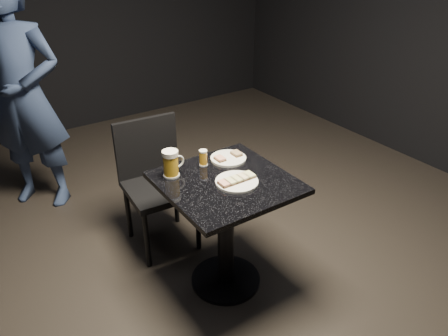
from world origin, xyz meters
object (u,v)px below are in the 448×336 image
Objects in this scene: plate_small at (228,158)px; chair at (155,177)px; beer_mug at (171,163)px; table at (226,216)px; patron at (24,97)px; beer_tumbler at (203,158)px; plate_large at (237,182)px.

chair is (-0.29, 0.45, -0.25)m from plate_small.
beer_mug is at bearing -101.33° from chair.
patron is at bearing 112.70° from table.
beer_tumbler is (0.22, 0.01, -0.03)m from beer_mug.
beer_mug reaches higher than plate_large.
patron is at bearing 118.87° from chair.
beer_tumbler reaches higher than plate_large.
beer_mug is 0.55m from chair.
beer_tumbler reaches higher than table.
table is 0.67m from chair.
beer_tumbler is (-0.16, 0.02, 0.04)m from plate_small.
beer_tumbler is at bearing -73.19° from chair.
plate_large is at bearing -76.29° from chair.
beer_mug is at bearing 177.65° from plate_small.
chair is (-0.17, 0.71, -0.25)m from plate_large.
table is (0.70, -1.66, -0.38)m from patron.
table is (-0.03, 0.06, -0.25)m from plate_large.
beer_mug is 1.61× the size of beer_tumbler.
beer_mug reaches higher than chair.
beer_mug reaches higher than table.
plate_small is 0.36m from table.
plate_small is (0.12, 0.26, 0.00)m from plate_large.
chair is (0.56, -1.01, -0.39)m from patron.
plate_large reaches higher than table.
beer_tumbler is at bearing 171.76° from plate_small.
plate_small is at bearing -8.24° from beer_tumbler.
beer_tumbler is (0.69, -1.44, -0.09)m from patron.
table is at bearing -87.49° from beer_tumbler.
chair is at bearing 102.02° from table.
patron is 1.60m from beer_tumbler.
plate_small is at bearing -57.00° from chair.
patron is 1.84m from table.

